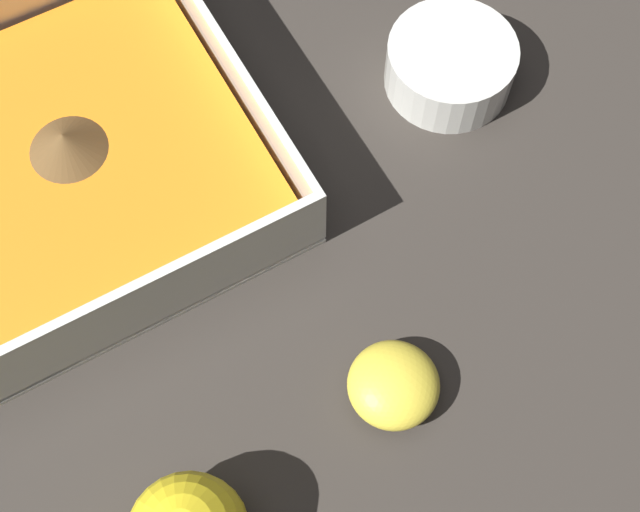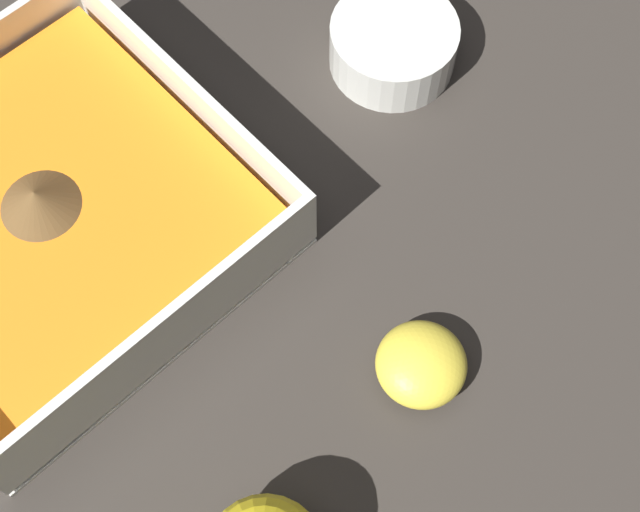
{
  "view_description": "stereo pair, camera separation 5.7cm",
  "coord_description": "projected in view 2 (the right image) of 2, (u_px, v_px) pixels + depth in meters",
  "views": [
    {
      "loc": [
        0.01,
        -0.36,
        0.55
      ],
      "look_at": [
        0.12,
        -0.15,
        0.03
      ],
      "focal_mm": 50.0,
      "sensor_mm": 36.0,
      "label": 1
    },
    {
      "loc": [
        -0.04,
        -0.32,
        0.55
      ],
      "look_at": [
        0.12,
        -0.15,
        0.03
      ],
      "focal_mm": 50.0,
      "sensor_mm": 36.0,
      "label": 2
    }
  ],
  "objects": [
    {
      "name": "ground_plane",
      "position": [
        43.0,
        237.0,
        0.61
      ],
      "size": [
        4.0,
        4.0,
        0.0
      ],
      "primitive_type": "plane",
      "color": "#332D28"
    },
    {
      "name": "square_dish",
      "position": [
        49.0,
        218.0,
        0.59
      ],
      "size": [
        0.25,
        0.25,
        0.07
      ],
      "color": "silver",
      "rests_on": "ground_plane"
    },
    {
      "name": "spice_bowl",
      "position": [
        393.0,
        46.0,
        0.66
      ],
      "size": [
        0.09,
        0.09,
        0.04
      ],
      "color": "silver",
      "rests_on": "ground_plane"
    },
    {
      "name": "lemon_half",
      "position": [
        421.0,
        364.0,
        0.56
      ],
      "size": [
        0.06,
        0.06,
        0.03
      ],
      "color": "yellow",
      "rests_on": "ground_plane"
    }
  ]
}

